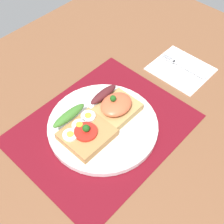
{
  "coord_description": "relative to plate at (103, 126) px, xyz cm",
  "views": [
    {
      "loc": [
        -28.56,
        -29.38,
        55.66
      ],
      "look_at": [
        3.0,
        0.0,
        3.15
      ],
      "focal_mm": 48.92,
      "sensor_mm": 36.0,
      "label": 1
    }
  ],
  "objects": [
    {
      "name": "ground_plane",
      "position": [
        0.0,
        0.0,
        -2.58
      ],
      "size": [
        120.0,
        90.0,
        3.2
      ],
      "primitive_type": "cube",
      "color": "brown"
    },
    {
      "name": "placemat",
      "position": [
        0.0,
        0.0,
        -0.83
      ],
      "size": [
        37.96,
        30.31,
        0.3
      ],
      "primitive_type": "cube",
      "color": "maroon",
      "rests_on": "ground_plane"
    },
    {
      "name": "plate",
      "position": [
        0.0,
        0.0,
        0.0
      ],
      "size": [
        24.66,
        24.66,
        1.35
      ],
      "primitive_type": "cylinder",
      "color": "white",
      "rests_on": "placemat"
    },
    {
      "name": "sandwich_egg_tomato",
      "position": [
        -4.81,
        1.23,
        2.07
      ],
      "size": [
        10.01,
        10.69,
        4.06
      ],
      "color": "#B78048",
      "rests_on": "plate"
    },
    {
      "name": "sandwich_salmon",
      "position": [
        4.61,
        0.4,
        2.63
      ],
      "size": [
        9.33,
        9.28,
        5.48
      ],
      "color": "tan",
      "rests_on": "plate"
    },
    {
      "name": "napkin",
      "position": [
        28.08,
        -1.72,
        -0.68
      ],
      "size": [
        13.17,
        14.75,
        0.6
      ],
      "primitive_type": "cube",
      "color": "white",
      "rests_on": "ground_plane"
    },
    {
      "name": "fork",
      "position": [
        28.76,
        -1.44,
        -0.22
      ],
      "size": [
        1.62,
        13.69,
        0.32
      ],
      "color": "#B7B7BC",
      "rests_on": "napkin"
    }
  ]
}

